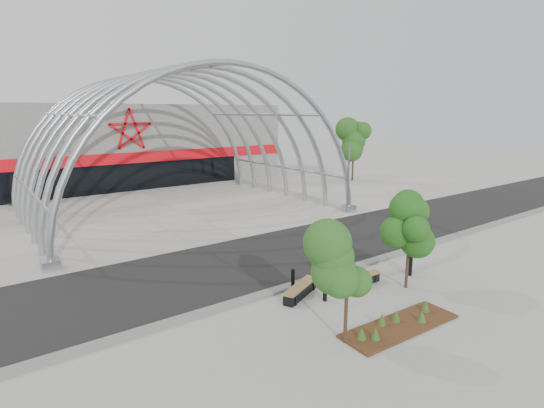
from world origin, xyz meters
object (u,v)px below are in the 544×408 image
at_px(bench_0, 300,291).
at_px(bench_1, 361,280).
at_px(street_tree_1, 410,225).
at_px(signal_pole, 348,177).
at_px(bollard_2, 327,269).
at_px(street_tree_0, 348,265).

distance_m(bench_0, bench_1, 2.90).
distance_m(street_tree_1, bench_1, 3.17).
bearing_deg(signal_pole, bench_1, -133.49).
bearing_deg(bollard_2, street_tree_1, -53.39).
bearing_deg(bench_0, street_tree_0, -107.29).
xyz_separation_m(street_tree_1, bench_1, (-1.34, 1.31, -2.55)).
bearing_deg(bench_1, signal_pole, 46.51).
xyz_separation_m(signal_pole, bollard_2, (-9.85, -8.23, -2.19)).
xyz_separation_m(street_tree_0, street_tree_1, (5.27, 1.57, 0.10)).
bearing_deg(bench_0, bench_1, -13.42).
bearing_deg(signal_pole, bollard_2, -140.10).
distance_m(street_tree_0, bench_0, 4.44).
height_order(signal_pole, bollard_2, signal_pole).
bearing_deg(street_tree_0, bollard_2, 52.97).
bearing_deg(bollard_2, signal_pole, 39.90).
distance_m(bench_1, bollard_2, 1.60).
bearing_deg(street_tree_0, street_tree_1, 16.54).
relative_size(street_tree_0, street_tree_1, 0.96).
relative_size(street_tree_1, bollard_2, 4.21).
height_order(street_tree_1, bench_0, street_tree_1).
height_order(signal_pole, street_tree_0, signal_pole).
height_order(signal_pole, bench_0, signal_pole).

